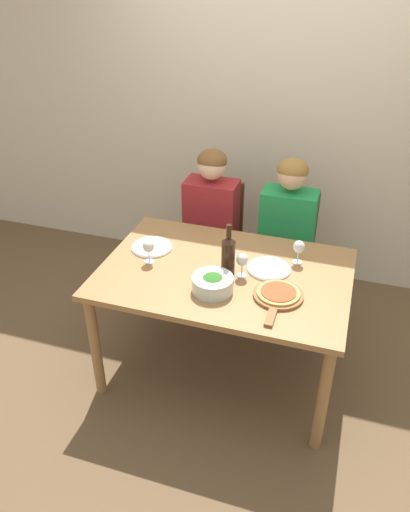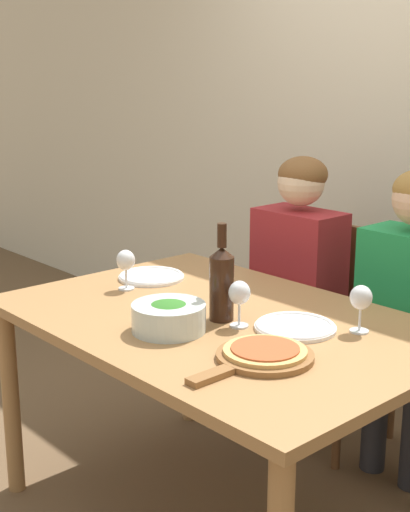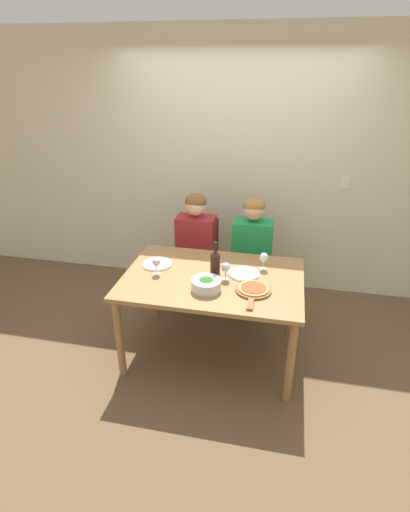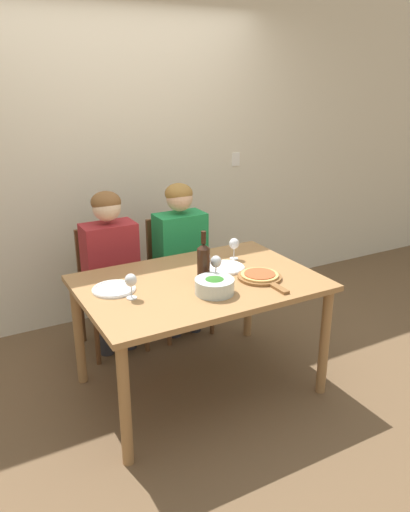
{
  "view_description": "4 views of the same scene",
  "coord_description": "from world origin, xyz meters",
  "px_view_note": "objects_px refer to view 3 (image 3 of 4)",
  "views": [
    {
      "loc": [
        0.64,
        -2.38,
        2.4
      ],
      "look_at": [
        -0.12,
        -0.0,
        0.85
      ],
      "focal_mm": 35.0,
      "sensor_mm": 36.0,
      "label": 1
    },
    {
      "loc": [
        1.63,
        -1.53,
        1.54
      ],
      "look_at": [
        -0.15,
        0.07,
        0.94
      ],
      "focal_mm": 50.0,
      "sensor_mm": 36.0,
      "label": 2
    },
    {
      "loc": [
        0.53,
        -2.81,
        2.37
      ],
      "look_at": [
        -0.08,
        0.08,
        0.91
      ],
      "focal_mm": 28.0,
      "sensor_mm": 36.0,
      "label": 3
    },
    {
      "loc": [
        -1.35,
        -2.52,
        1.97
      ],
      "look_at": [
        0.04,
        -0.01,
        0.93
      ],
      "focal_mm": 35.0,
      "sensor_mm": 36.0,
      "label": 4
    }
  ],
  "objects_px": {
    "person_woman": "(196,241)",
    "wine_glass_centre": "(226,268)",
    "chair_right": "(252,263)",
    "wine_bottle": "(215,264)",
    "pizza_on_board": "(253,290)",
    "wine_glass_left": "(156,263)",
    "broccoli_bowl": "(206,285)",
    "wine_glass_right": "(264,258)",
    "chair_left": "(198,258)",
    "person_man": "(252,246)",
    "dinner_plate_left": "(157,264)",
    "dinner_plate_right": "(244,274)"
  },
  "relations": [
    {
      "from": "person_woman",
      "to": "wine_glass_centre",
      "type": "height_order",
      "value": "person_woman"
    },
    {
      "from": "chair_right",
      "to": "wine_bottle",
      "type": "height_order",
      "value": "wine_bottle"
    },
    {
      "from": "wine_bottle",
      "to": "wine_glass_centre",
      "type": "relative_size",
      "value": 2.13
    },
    {
      "from": "pizza_on_board",
      "to": "wine_glass_left",
      "type": "relative_size",
      "value": 2.76
    },
    {
      "from": "broccoli_bowl",
      "to": "wine_glass_right",
      "type": "distance_m",
      "value": 0.6
    },
    {
      "from": "wine_glass_right",
      "to": "wine_bottle",
      "type": "bearing_deg",
      "value": -147.16
    },
    {
      "from": "chair_left",
      "to": "wine_glass_left",
      "type": "xyz_separation_m",
      "value": [
        -0.14,
        -0.91,
        0.39
      ]
    },
    {
      "from": "person_man",
      "to": "dinner_plate_left",
      "type": "height_order",
      "value": "person_man"
    },
    {
      "from": "wine_bottle",
      "to": "broccoli_bowl",
      "type": "distance_m",
      "value": 0.21
    },
    {
      "from": "wine_glass_centre",
      "to": "chair_right",
      "type": "bearing_deg",
      "value": 81.23
    },
    {
      "from": "pizza_on_board",
      "to": "chair_right",
      "type": "bearing_deg",
      "value": 95.81
    },
    {
      "from": "person_woman",
      "to": "wine_glass_left",
      "type": "bearing_deg",
      "value": -100.2
    },
    {
      "from": "wine_glass_left",
      "to": "wine_glass_centre",
      "type": "distance_m",
      "value": 0.57
    },
    {
      "from": "person_man",
      "to": "wine_bottle",
      "type": "xyz_separation_m",
      "value": [
        -0.22,
        -0.76,
        0.17
      ]
    },
    {
      "from": "chair_right",
      "to": "wine_glass_right",
      "type": "bearing_deg",
      "value": -76.74
    },
    {
      "from": "broccoli_bowl",
      "to": "pizza_on_board",
      "type": "height_order",
      "value": "broccoli_bowl"
    },
    {
      "from": "person_woman",
      "to": "broccoli_bowl",
      "type": "distance_m",
      "value": 1.01
    },
    {
      "from": "dinner_plate_left",
      "to": "wine_bottle",
      "type": "bearing_deg",
      "value": -13.33
    },
    {
      "from": "chair_right",
      "to": "broccoli_bowl",
      "type": "bearing_deg",
      "value": -103.4
    },
    {
      "from": "chair_left",
      "to": "pizza_on_board",
      "type": "distance_m",
      "value": 1.26
    },
    {
      "from": "chair_left",
      "to": "person_man",
      "type": "xyz_separation_m",
      "value": [
        0.56,
        -0.11,
        0.24
      ]
    },
    {
      "from": "chair_left",
      "to": "wine_bottle",
      "type": "xyz_separation_m",
      "value": [
        0.34,
        -0.87,
        0.41
      ]
    },
    {
      "from": "chair_left",
      "to": "pizza_on_board",
      "type": "height_order",
      "value": "chair_left"
    },
    {
      "from": "broccoli_bowl",
      "to": "wine_glass_left",
      "type": "height_order",
      "value": "wine_glass_left"
    },
    {
      "from": "person_woman",
      "to": "wine_glass_right",
      "type": "height_order",
      "value": "person_woman"
    },
    {
      "from": "wine_glass_right",
      "to": "wine_glass_centre",
      "type": "distance_m",
      "value": 0.37
    },
    {
      "from": "person_woman",
      "to": "dinner_plate_right",
      "type": "relative_size",
      "value": 4.72
    },
    {
      "from": "pizza_on_board",
      "to": "wine_glass_left",
      "type": "distance_m",
      "value": 0.82
    },
    {
      "from": "dinner_plate_left",
      "to": "pizza_on_board",
      "type": "relative_size",
      "value": 0.62
    },
    {
      "from": "chair_left",
      "to": "person_man",
      "type": "height_order",
      "value": "person_man"
    },
    {
      "from": "dinner_plate_right",
      "to": "wine_glass_left",
      "type": "xyz_separation_m",
      "value": [
        -0.71,
        -0.14,
        0.1
      ]
    },
    {
      "from": "chair_left",
      "to": "wine_glass_centre",
      "type": "relative_size",
      "value": 6.02
    },
    {
      "from": "person_woman",
      "to": "wine_bottle",
      "type": "xyz_separation_m",
      "value": [
        0.34,
        -0.76,
        0.17
      ]
    },
    {
      "from": "person_man",
      "to": "wine_glass_left",
      "type": "distance_m",
      "value": 1.07
    },
    {
      "from": "person_woman",
      "to": "person_man",
      "type": "height_order",
      "value": "same"
    },
    {
      "from": "wine_glass_centre",
      "to": "wine_glass_right",
      "type": "bearing_deg",
      "value": 40.49
    },
    {
      "from": "dinner_plate_right",
      "to": "wine_glass_right",
      "type": "height_order",
      "value": "wine_glass_right"
    },
    {
      "from": "wine_glass_left",
      "to": "dinner_plate_left",
      "type": "bearing_deg",
      "value": 108.11
    },
    {
      "from": "broccoli_bowl",
      "to": "dinner_plate_left",
      "type": "distance_m",
      "value": 0.6
    },
    {
      "from": "broccoli_bowl",
      "to": "wine_glass_right",
      "type": "height_order",
      "value": "wine_glass_right"
    },
    {
      "from": "wine_glass_right",
      "to": "person_man",
      "type": "bearing_deg",
      "value": 105.94
    },
    {
      "from": "broccoli_bowl",
      "to": "wine_glass_left",
      "type": "relative_size",
      "value": 1.54
    },
    {
      "from": "chair_right",
      "to": "person_man",
      "type": "xyz_separation_m",
      "value": [
        0.0,
        -0.11,
        0.24
      ]
    },
    {
      "from": "pizza_on_board",
      "to": "wine_glass_left",
      "type": "xyz_separation_m",
      "value": [
        -0.81,
        0.12,
        0.09
      ]
    },
    {
      "from": "broccoli_bowl",
      "to": "dinner_plate_right",
      "type": "bearing_deg",
      "value": 49.89
    },
    {
      "from": "dinner_plate_right",
      "to": "chair_right",
      "type": "bearing_deg",
      "value": 90.08
    },
    {
      "from": "dinner_plate_left",
      "to": "wine_glass_centre",
      "type": "distance_m",
      "value": 0.64
    },
    {
      "from": "dinner_plate_right",
      "to": "pizza_on_board",
      "type": "bearing_deg",
      "value": -68.13
    },
    {
      "from": "pizza_on_board",
      "to": "wine_glass_right",
      "type": "bearing_deg",
      "value": 83.28
    },
    {
      "from": "person_man",
      "to": "wine_glass_left",
      "type": "bearing_deg",
      "value": -131.67
    }
  ]
}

